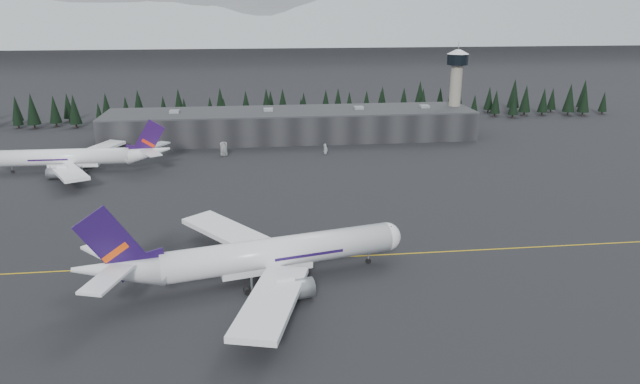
{
  "coord_description": "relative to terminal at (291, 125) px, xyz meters",
  "views": [
    {
      "loc": [
        -17.27,
        -122.66,
        55.89
      ],
      "look_at": [
        0.0,
        20.0,
        9.0
      ],
      "focal_mm": 32.0,
      "sensor_mm": 36.0,
      "label": 1
    }
  ],
  "objects": [
    {
      "name": "gse_vehicle_a",
      "position": [
        -28.59,
        -27.89,
        -5.49
      ],
      "size": [
        2.86,
        5.88,
        1.61
      ],
      "primitive_type": "imported",
      "rotation": [
        0.0,
        0.0,
        0.03
      ],
      "color": "silver",
      "rests_on": "ground"
    },
    {
      "name": "taxiline",
      "position": [
        0.0,
        -127.0,
        -6.29
      ],
      "size": [
        400.0,
        0.4,
        0.02
      ],
      "primitive_type": "cube",
      "color": "gold",
      "rests_on": "ground"
    },
    {
      "name": "jet_main",
      "position": [
        -18.21,
        -137.1,
        -0.49
      ],
      "size": [
        69.07,
        63.07,
        20.6
      ],
      "rotation": [
        0.0,
        0.0,
        0.22
      ],
      "color": "white",
      "rests_on": "ground"
    },
    {
      "name": "gse_vehicle_b",
      "position": [
        11.4,
        -29.71,
        -5.58
      ],
      "size": [
        4.41,
        2.14,
        1.45
      ],
      "primitive_type": "imported",
      "rotation": [
        0.0,
        0.0,
        -1.47
      ],
      "color": "white",
      "rests_on": "ground"
    },
    {
      "name": "control_tower",
      "position": [
        75.0,
        3.0,
        17.11
      ],
      "size": [
        10.0,
        10.0,
        37.7
      ],
      "color": "gray",
      "rests_on": "ground"
    },
    {
      "name": "mountain_ridge",
      "position": [
        0.0,
        875.0,
        -6.3
      ],
      "size": [
        4400.0,
        900.0,
        420.0
      ],
      "primitive_type": null,
      "color": "white",
      "rests_on": "ground"
    },
    {
      "name": "treeline",
      "position": [
        0.0,
        37.0,
        1.2
      ],
      "size": [
        360.0,
        20.0,
        15.0
      ],
      "primitive_type": "cube",
      "color": "black",
      "rests_on": "ground"
    },
    {
      "name": "terminal",
      "position": [
        0.0,
        0.0,
        0.0
      ],
      "size": [
        160.0,
        30.0,
        12.6
      ],
      "color": "black",
      "rests_on": "ground"
    },
    {
      "name": "ground",
      "position": [
        0.0,
        -125.0,
        -6.3
      ],
      "size": [
        1400.0,
        1400.0,
        0.0
      ],
      "primitive_type": "plane",
      "color": "black",
      "rests_on": "ground"
    },
    {
      "name": "jet_parked",
      "position": [
        -77.87,
        -43.56,
        -1.14
      ],
      "size": [
        62.21,
        57.42,
        18.29
      ],
      "rotation": [
        0.0,
        0.0,
        3.12
      ],
      "color": "white",
      "rests_on": "ground"
    }
  ]
}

